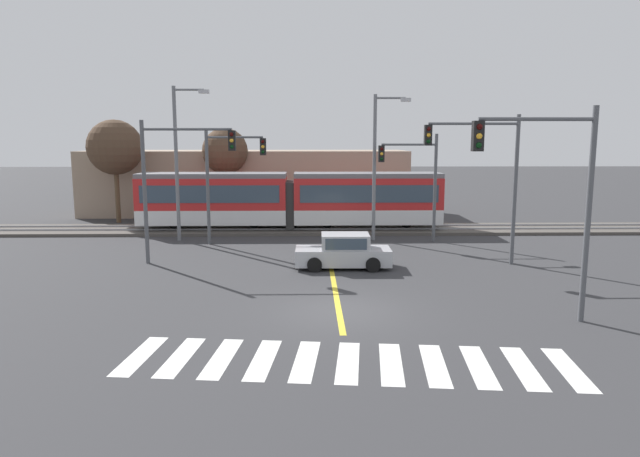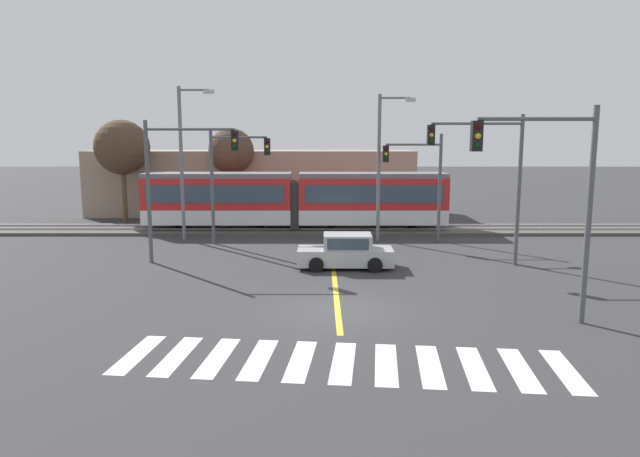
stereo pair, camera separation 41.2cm
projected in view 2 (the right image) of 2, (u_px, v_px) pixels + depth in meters
name	position (u px, v px, depth m)	size (l,w,h in m)	color
ground_plane	(335.00, 311.00, 18.94)	(200.00, 200.00, 0.00)	#333335
track_bed	(327.00, 229.00, 35.50)	(120.00, 4.00, 0.18)	#4C4742
rail_near	(327.00, 229.00, 34.77)	(120.00, 0.08, 0.10)	#939399
rail_far	(327.00, 225.00, 36.19)	(120.00, 0.08, 0.10)	#939399
light_rail_tram	(293.00, 198.00, 35.18)	(18.50, 2.64, 3.43)	silver
crosswalk_stripe_0	(134.00, 354.00, 15.15)	(0.56, 2.80, 0.01)	silver
crosswalk_stripe_1	(174.00, 356.00, 15.04)	(0.56, 2.80, 0.01)	silver
crosswalk_stripe_2	(215.00, 357.00, 14.93)	(0.56, 2.80, 0.01)	silver
crosswalk_stripe_3	(256.00, 359.00, 14.83)	(0.56, 2.80, 0.01)	silver
crosswalk_stripe_4	(298.00, 361.00, 14.72)	(0.56, 2.80, 0.01)	silver
crosswalk_stripe_5	(341.00, 362.00, 14.62)	(0.56, 2.80, 0.01)	silver
crosswalk_stripe_6	(384.00, 364.00, 14.51)	(0.56, 2.80, 0.01)	silver
crosswalk_stripe_7	(427.00, 365.00, 14.40)	(0.56, 2.80, 0.01)	silver
crosswalk_stripe_8	(472.00, 367.00, 14.30)	(0.56, 2.80, 0.01)	silver
crosswalk_stripe_9	(517.00, 369.00, 14.19)	(0.56, 2.80, 0.01)	silver
crosswalk_stripe_10	(562.00, 371.00, 14.09)	(0.56, 2.80, 0.01)	silver
lane_centre_line	(331.00, 269.00, 25.06)	(0.20, 17.15, 0.01)	gold
sedan_crossing	(343.00, 252.00, 25.24)	(4.23, 1.97, 1.52)	#B7BABF
traffic_light_mid_left	(175.00, 169.00, 25.74)	(4.25, 0.38, 6.50)	#515459
traffic_light_far_right	(418.00, 173.00, 31.20)	(3.25, 0.38, 5.95)	#515459
traffic_light_near_right	(549.00, 182.00, 17.09)	(3.75, 0.38, 6.66)	#515459
traffic_light_mid_right	(487.00, 166.00, 25.25)	(4.25, 0.38, 6.74)	#515459
traffic_light_far_left	(229.00, 169.00, 30.52)	(3.25, 0.38, 6.16)	#515459
street_lamp_west	(182.00, 155.00, 31.55)	(2.02, 0.28, 8.51)	slate
street_lamp_centre	(380.00, 159.00, 31.49)	(2.04, 0.28, 8.08)	slate
bare_tree_far_west	(119.00, 148.00, 38.47)	(3.70, 3.70, 6.96)	brown
bare_tree_west	(229.00, 152.00, 40.01)	(3.21, 3.21, 6.43)	brown
building_backdrop_far	(251.00, 182.00, 43.76)	(24.11, 6.00, 4.79)	gray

